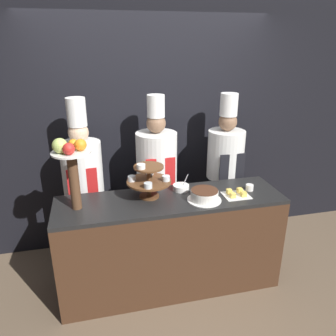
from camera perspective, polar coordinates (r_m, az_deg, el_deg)
ground_plane at (r=3.22m, az=1.71°, el=-22.60°), size 14.00×14.00×0.00m
wall_back at (r=3.60m, az=-3.09°, el=7.90°), size 10.00×0.06×2.80m
buffet_counter at (r=3.14m, az=0.43°, el=-12.94°), size 2.02×0.57×0.93m
tiered_stand at (r=2.86m, az=-3.39°, el=-1.93°), size 0.39×0.39×0.33m
fruit_pedestal at (r=2.67m, az=-16.53°, el=1.17°), size 0.31×0.31×0.61m
cake_round at (r=2.86m, az=6.35°, el=-4.76°), size 0.30×0.30×0.10m
cup_white at (r=3.13m, az=14.01°, el=-3.31°), size 0.07×0.07×0.06m
cake_square_tray at (r=3.01m, az=11.80°, el=-4.44°), size 0.23×0.20×0.05m
serving_bowl_far at (r=3.05m, az=2.28°, el=-3.40°), size 0.15×0.15×0.15m
chef_left at (r=3.32m, az=-14.51°, el=-2.34°), size 0.39×0.39×1.76m
chef_center_left at (r=3.37m, az=-1.97°, el=-1.05°), size 0.41×0.41×1.76m
chef_center_right at (r=3.58m, az=9.85°, el=-0.01°), size 0.39×0.39×1.75m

